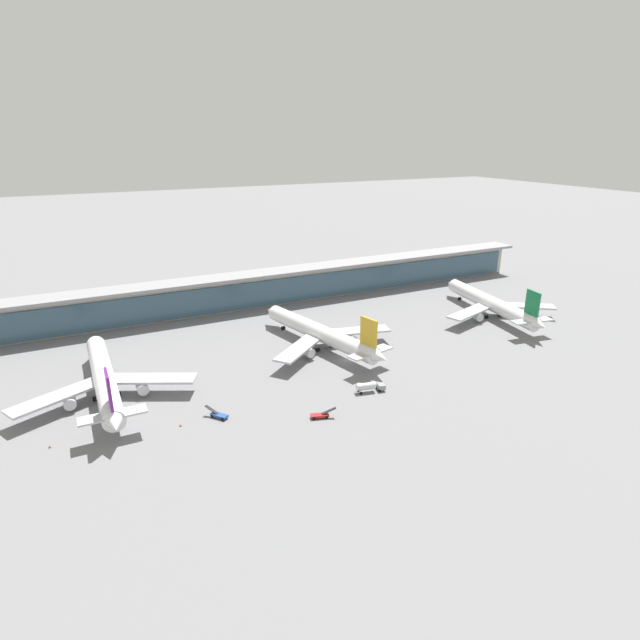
{
  "coord_description": "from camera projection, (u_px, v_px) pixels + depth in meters",
  "views": [
    {
      "loc": [
        -78.37,
        -137.48,
        71.03
      ],
      "look_at": [
        0.0,
        19.73,
        8.0
      ],
      "focal_mm": 29.1,
      "sensor_mm": 36.0,
      "label": 1
    }
  ],
  "objects": [
    {
      "name": "service_truck_mid_apron_grey",
      "position": [
        369.0,
        386.0,
        151.15
      ],
      "size": [
        8.88,
        4.01,
        2.95
      ],
      "color": "gray",
      "rests_on": "ground"
    },
    {
      "name": "service_truck_under_wing_blue",
      "position": [
        219.0,
        415.0,
        137.58
      ],
      "size": [
        5.19,
        6.24,
        2.7
      ],
      "color": "#234C9E",
      "rests_on": "ground"
    },
    {
      "name": "safety_cone_alpha",
      "position": [
        50.0,
        447.0,
        124.5
      ],
      "size": [
        0.62,
        0.62,
        0.7
      ],
      "color": "orange",
      "rests_on": "ground"
    },
    {
      "name": "safety_cone_bravo",
      "position": [
        180.0,
        425.0,
        133.65
      ],
      "size": [
        0.62,
        0.62,
        0.7
      ],
      "color": "orange",
      "rests_on": "ground"
    },
    {
      "name": "terminal_building",
      "position": [
        270.0,
        287.0,
        228.11
      ],
      "size": [
        270.5,
        12.8,
        15.2
      ],
      "color": "#B2ADA3",
      "rests_on": "ground"
    },
    {
      "name": "airliner_centre_stand",
      "position": [
        322.0,
        333.0,
        181.05
      ],
      "size": [
        49.05,
        64.77,
        17.41
      ],
      "color": "white",
      "rests_on": "ground"
    },
    {
      "name": "airliner_left_stand",
      "position": [
        104.0,
        379.0,
        147.3
      ],
      "size": [
        50.29,
        65.18,
        17.41
      ],
      "color": "white",
      "rests_on": "ground"
    },
    {
      "name": "service_truck_near_nose_red",
      "position": [
        321.0,
        415.0,
        137.5
      ],
      "size": [
        6.91,
        3.22,
        2.7
      ],
      "color": "#B21E1E",
      "rests_on": "ground"
    },
    {
      "name": "ground_plane",
      "position": [
        346.0,
        360.0,
        172.71
      ],
      "size": [
        1200.0,
        1200.0,
        0.0
      ],
      "primitive_type": "plane",
      "color": "slate"
    },
    {
      "name": "airliner_right_stand",
      "position": [
        492.0,
        304.0,
        212.74
      ],
      "size": [
        49.74,
        65.26,
        17.41
      ],
      "color": "white",
      "rests_on": "ground"
    }
  ]
}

